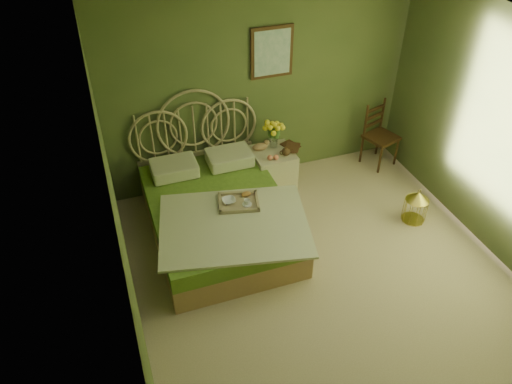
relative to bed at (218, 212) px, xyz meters
name	(u,v)px	position (x,y,z in m)	size (l,w,h in m)	color
floor	(330,285)	(0.89, -1.23, -0.31)	(4.50, 4.50, 0.00)	#C9B191
ceiling	(361,54)	(0.89, -1.23, 2.29)	(4.50, 4.50, 0.00)	silver
wall_back	(260,87)	(0.89, 1.02, 0.99)	(4.00, 4.00, 0.00)	#5C6636
wall_left	(123,239)	(-1.11, -1.23, 0.99)	(4.50, 4.50, 0.00)	#5C6636
wall_art	(272,52)	(1.03, 0.99, 1.44)	(0.54, 0.04, 0.64)	#39250F
bed	(218,212)	(0.00, 0.00, 0.00)	(1.81, 2.29, 1.42)	tan
nightstand	(273,165)	(0.94, 0.63, 0.05)	(0.52, 0.52, 1.00)	beige
chair	(379,130)	(2.57, 0.74, 0.20)	(0.51, 0.51, 0.91)	#39250F
birdcage	(416,207)	(2.35, -0.59, -0.10)	(0.28, 0.28, 0.42)	#B09838
book_lower	(286,148)	(1.11, 0.64, 0.27)	(0.17, 0.23, 0.02)	#381E0F
book_upper	(286,147)	(1.11, 0.64, 0.29)	(0.18, 0.24, 0.02)	#472819
cereal_bowl	(229,201)	(0.10, -0.15, 0.25)	(0.16, 0.16, 0.04)	white
coffee_cup	(247,202)	(0.28, -0.26, 0.27)	(0.07, 0.07, 0.07)	white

